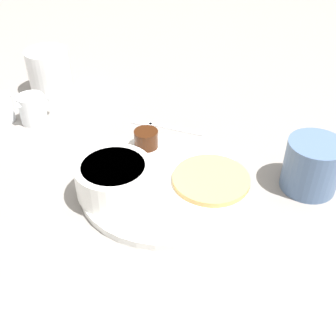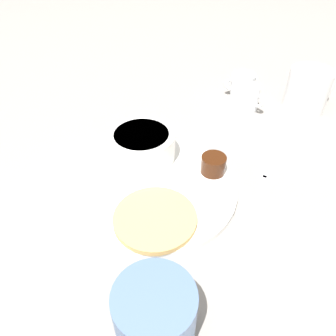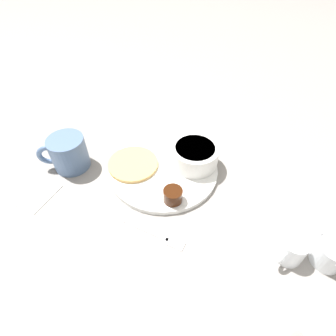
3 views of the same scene
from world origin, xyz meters
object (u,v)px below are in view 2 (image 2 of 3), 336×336
second_mug (308,91)px  creamer_pitcher_far (243,84)px  plate (156,187)px  coffee_mug (156,318)px  bowl (142,144)px  creamer_pitcher_near (247,98)px  fork (263,183)px

second_mug → creamer_pitcher_far: bearing=-116.2°
plate → creamer_pitcher_far: 0.39m
coffee_mug → creamer_pitcher_far: coffee_mug is taller
plate → bowl: bearing=-157.7°
second_mug → creamer_pitcher_near: bearing=-88.1°
fork → bowl: bearing=-102.5°
plate → creamer_pitcher_far: size_ratio=3.39×
coffee_mug → second_mug: bearing=150.5°
bowl → fork: (0.05, 0.21, -0.04)m
plate → bowl: 0.09m
plate → creamer_pitcher_near: 0.33m
bowl → second_mug: bearing=121.0°
creamer_pitcher_near → fork: size_ratio=0.44×
creamer_pitcher_near → fork: creamer_pitcher_near is taller
creamer_pitcher_far → fork: creamer_pitcher_far is taller
creamer_pitcher_near → creamer_pitcher_far: 0.07m
fork → creamer_pitcher_near: bearing=-179.7°
plate → creamer_pitcher_near: creamer_pitcher_near is taller
creamer_pitcher_near → second_mug: (-0.00, 0.13, 0.02)m
creamer_pitcher_far → second_mug: (0.06, 0.13, 0.02)m
bowl → coffee_mug: bearing=9.5°
coffee_mug → second_mug: (-0.51, 0.29, 0.00)m
coffee_mug → second_mug: 0.59m
bowl → second_mug: size_ratio=1.01×
coffee_mug → creamer_pitcher_near: 0.53m
coffee_mug → creamer_pitcher_far: (-0.58, 0.16, -0.02)m
creamer_pitcher_far → second_mug: 0.15m
coffee_mug → creamer_pitcher_near: (-0.51, 0.16, -0.01)m
coffee_mug → fork: (-0.26, 0.16, -0.04)m
creamer_pitcher_far → second_mug: second_mug is taller
plate → coffee_mug: size_ratio=2.31×
plate → second_mug: second_mug is taller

